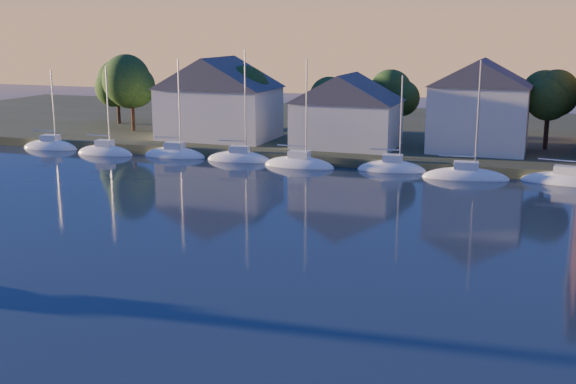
% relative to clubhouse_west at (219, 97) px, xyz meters
% --- Properties ---
extents(shoreline_land, '(160.00, 50.00, 2.00)m').
position_rel_clubhouse_west_xyz_m(shoreline_land, '(22.00, 17.00, -5.93)').
color(shoreline_land, '#333C23').
rests_on(shoreline_land, ground).
extents(wooden_dock, '(120.00, 3.00, 1.00)m').
position_rel_clubhouse_west_xyz_m(wooden_dock, '(22.00, -6.00, -5.93)').
color(wooden_dock, brown).
rests_on(wooden_dock, ground).
extents(clubhouse_west, '(13.65, 9.45, 9.64)m').
position_rel_clubhouse_west_xyz_m(clubhouse_west, '(0.00, 0.00, 0.00)').
color(clubhouse_west, beige).
rests_on(clubhouse_west, shoreline_land).
extents(clubhouse_centre, '(11.55, 8.40, 8.08)m').
position_rel_clubhouse_west_xyz_m(clubhouse_centre, '(16.00, -1.00, -0.80)').
color(clubhouse_centre, beige).
rests_on(clubhouse_centre, shoreline_land).
extents(clubhouse_east, '(10.50, 8.40, 9.80)m').
position_rel_clubhouse_west_xyz_m(clubhouse_east, '(30.00, 1.00, 0.07)').
color(clubhouse_east, beige).
rests_on(clubhouse_east, shoreline_land).
extents(tree_line, '(93.40, 5.40, 8.90)m').
position_rel_clubhouse_west_xyz_m(tree_line, '(24.00, 5.00, 1.24)').
color(tree_line, '#3C2A1B').
rests_on(tree_line, shoreline_land).
extents(moored_fleet, '(63.50, 2.40, 12.05)m').
position_rel_clubhouse_west_xyz_m(moored_fleet, '(10.00, -9.00, -5.83)').
color(moored_fleet, white).
rests_on(moored_fleet, ground).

